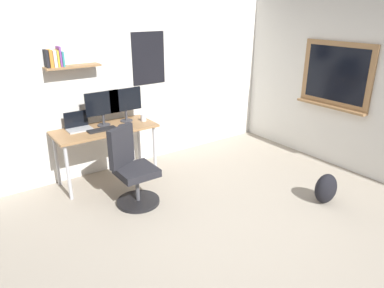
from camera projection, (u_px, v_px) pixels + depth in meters
The scene contains 11 objects.
ground_plane at pixel (243, 238), 3.73m from camera, with size 5.20×5.20×0.00m, color #9E9384.
wall_back at pixel (129, 77), 5.11m from camera, with size 5.00×0.30×2.60m.
desk at pixel (105, 134), 4.74m from camera, with size 1.33×0.59×0.75m.
office_chair at pixel (132, 172), 4.27m from camera, with size 0.54×0.56×0.95m.
laptop at pixel (78, 125), 4.64m from camera, with size 0.31×0.21×0.23m.
monitor_primary at pixel (102, 106), 4.71m from camera, with size 0.46×0.17×0.46m.
monitor_secondary at pixel (126, 102), 4.89m from camera, with size 0.46×0.17×0.46m.
keyboard at pixel (102, 130), 4.62m from camera, with size 0.37×0.13×0.02m, color black.
computer_mouse at pixel (122, 125), 4.77m from camera, with size 0.10×0.06×0.03m, color #262628.
coffee_mug at pixel (143, 118), 4.98m from camera, with size 0.08×0.08×0.09m, color silver.
backpack at pixel (326, 189), 4.33m from camera, with size 0.32×0.22×0.38m, color black.
Camera 1 is at (-2.25, -2.23, 2.26)m, focal length 33.50 mm.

